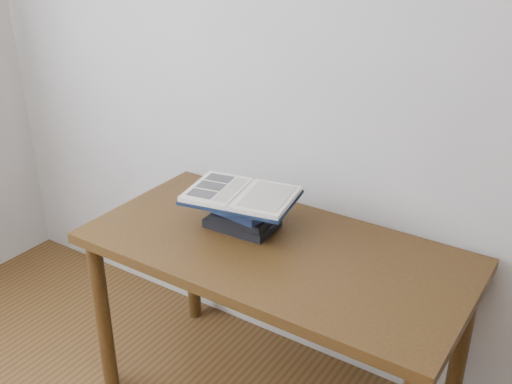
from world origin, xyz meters
The scene contains 3 objects.
desk centered at (0.04, 1.38, 0.62)m, with size 1.34×0.67×0.72m.
book_stack centered at (-0.14, 1.43, 0.78)m, with size 0.27×0.19×0.12m.
open_book centered at (-0.13, 1.42, 0.86)m, with size 0.42×0.33×0.03m.
Camera 1 is at (0.96, -0.15, 1.78)m, focal length 42.00 mm.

